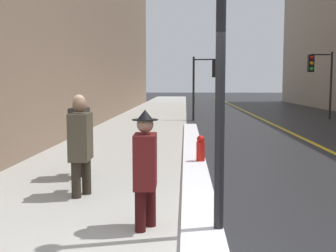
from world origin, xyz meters
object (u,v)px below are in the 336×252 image
traffic_light_near (208,75)px  pedestrian_nearside (145,165)px  lamp_post (221,34)px  traffic_light_far (318,71)px  fire_hydrant (201,150)px  pedestrian_in_glasses (80,132)px  pedestrian_with_shoulder_bag (81,142)px

traffic_light_near → pedestrian_nearside: size_ratio=2.07×
lamp_post → pedestrian_nearside: lamp_post is taller
traffic_light_near → traffic_light_far: size_ratio=0.92×
traffic_light_near → lamp_post: bearing=-83.3°
traffic_light_near → fire_hydrant: traffic_light_near is taller
lamp_post → pedestrian_in_glasses: (-2.51, 3.07, -1.55)m
pedestrian_with_shoulder_bag → traffic_light_near: bearing=167.5°
pedestrian_nearside → fire_hydrant: size_ratio=2.24×
fire_hydrant → pedestrian_in_glasses: bearing=-149.2°
traffic_light_far → fire_hydrant: size_ratio=5.02×
pedestrian_with_shoulder_bag → fire_hydrant: pedestrian_with_shoulder_bag is taller
lamp_post → pedestrian_nearside: bearing=168.8°
fire_hydrant → traffic_light_near: bearing=86.3°
traffic_light_far → pedestrian_in_glasses: size_ratio=2.10×
pedestrian_nearside → pedestrian_with_shoulder_bag: pedestrian_with_shoulder_bag is taller
traffic_light_near → pedestrian_with_shoulder_bag: size_ratio=1.94×
traffic_light_far → pedestrian_nearside: size_ratio=2.25×
traffic_light_near → fire_hydrant: 12.10m
traffic_light_far → pedestrian_nearside: (-7.41, -17.02, -1.68)m
pedestrian_nearside → pedestrian_in_glasses: pedestrian_in_glasses is taller
traffic_light_far → pedestrian_with_shoulder_bag: traffic_light_far is taller
traffic_light_near → pedestrian_in_glasses: bearing=-94.3°
lamp_post → fire_hydrant: (-0.06, 4.53, -2.13)m
traffic_light_near → fire_hydrant: size_ratio=4.62×
traffic_light_near → pedestrian_in_glasses: 13.83m
traffic_light_far → pedestrian_with_shoulder_bag: (-8.64, -15.46, -1.62)m
traffic_light_far → pedestrian_nearside: bearing=61.6°
pedestrian_with_shoulder_bag → pedestrian_in_glasses: 1.37m
lamp_post → pedestrian_with_shoulder_bag: size_ratio=2.43×
pedestrian_nearside → traffic_light_near: bearing=172.8°
lamp_post → pedestrian_nearside: (-0.93, 0.18, -1.62)m
pedestrian_nearside → fire_hydrant: 4.46m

